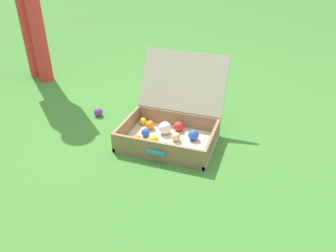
% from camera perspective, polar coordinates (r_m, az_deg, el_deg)
% --- Properties ---
extents(ground_plane, '(16.00, 16.00, 0.00)m').
position_cam_1_polar(ground_plane, '(2.13, 0.61, -2.08)').
color(ground_plane, '#3D7A2D').
extents(open_suitcase, '(0.57, 0.64, 0.48)m').
position_cam_1_polar(open_suitcase, '(2.09, 0.62, 0.75)').
color(open_suitcase, beige).
rests_on(open_suitcase, ground).
extents(stray_ball_on_grass, '(0.06, 0.06, 0.06)m').
position_cam_1_polar(stray_ball_on_grass, '(2.43, -11.98, 2.39)').
color(stray_ball_on_grass, purple).
rests_on(stray_ball_on_grass, ground).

